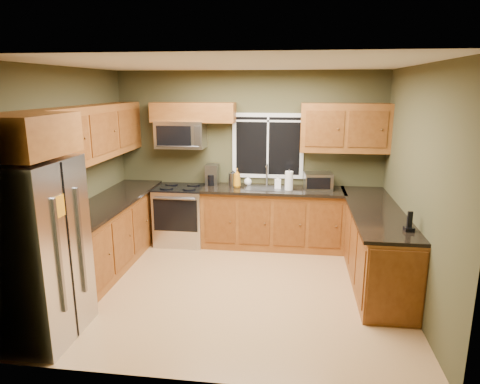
% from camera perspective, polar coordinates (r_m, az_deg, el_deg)
% --- Properties ---
extents(floor, '(4.20, 4.20, 0.00)m').
position_cam_1_polar(floor, '(5.53, -1.02, -12.52)').
color(floor, '#AE7E4C').
rests_on(floor, ground).
extents(ceiling, '(4.20, 4.20, 0.00)m').
position_cam_1_polar(ceiling, '(4.95, -1.15, 16.69)').
color(ceiling, white).
rests_on(ceiling, back_wall).
extents(back_wall, '(4.20, 0.00, 4.20)m').
position_cam_1_polar(back_wall, '(6.82, 1.19, 4.55)').
color(back_wall, '#3E3C22').
rests_on(back_wall, ground).
extents(front_wall, '(4.20, 0.00, 4.20)m').
position_cam_1_polar(front_wall, '(3.37, -5.69, -5.40)').
color(front_wall, '#3E3C22').
rests_on(front_wall, ground).
extents(left_wall, '(0.00, 3.60, 3.60)m').
position_cam_1_polar(left_wall, '(5.77, -22.19, 1.78)').
color(left_wall, '#3E3C22').
rests_on(left_wall, ground).
extents(right_wall, '(0.00, 3.60, 3.60)m').
position_cam_1_polar(right_wall, '(5.20, 22.47, 0.50)').
color(right_wall, '#3E3C22').
rests_on(right_wall, ground).
extents(window, '(1.12, 0.03, 1.02)m').
position_cam_1_polar(window, '(6.75, 3.73, 6.16)').
color(window, white).
rests_on(window, back_wall).
extents(base_cabinets_left, '(0.60, 2.65, 0.90)m').
position_cam_1_polar(base_cabinets_left, '(6.27, -16.92, -5.41)').
color(base_cabinets_left, brown).
rests_on(base_cabinets_left, ground).
extents(countertop_left, '(0.65, 2.65, 0.04)m').
position_cam_1_polar(countertop_left, '(6.13, -17.02, -1.27)').
color(countertop_left, black).
rests_on(countertop_left, base_cabinets_left).
extents(base_cabinets_back, '(2.17, 0.60, 0.90)m').
position_cam_1_polar(base_cabinets_back, '(6.71, 4.40, -3.56)').
color(base_cabinets_back, brown).
rests_on(base_cabinets_back, ground).
extents(countertop_back, '(2.17, 0.65, 0.04)m').
position_cam_1_polar(countertop_back, '(6.56, 4.46, 0.29)').
color(countertop_back, black).
rests_on(countertop_back, base_cabinets_back).
extents(base_cabinets_peninsula, '(0.60, 2.52, 0.90)m').
position_cam_1_polar(base_cabinets_peninsula, '(5.89, 17.51, -6.72)').
color(base_cabinets_peninsula, brown).
rests_on(base_cabinets_peninsula, ground).
extents(countertop_peninsula, '(0.65, 2.50, 0.04)m').
position_cam_1_polar(countertop_peninsula, '(5.75, 17.59, -2.29)').
color(countertop_peninsula, black).
rests_on(countertop_peninsula, base_cabinets_peninsula).
extents(upper_cabinets_left, '(0.33, 2.65, 0.72)m').
position_cam_1_polar(upper_cabinets_left, '(6.03, -19.05, 7.45)').
color(upper_cabinets_left, brown).
rests_on(upper_cabinets_left, left_wall).
extents(upper_cabinets_back_left, '(1.30, 0.33, 0.30)m').
position_cam_1_polar(upper_cabinets_back_left, '(6.73, -6.27, 10.51)').
color(upper_cabinets_back_left, brown).
rests_on(upper_cabinets_back_left, back_wall).
extents(upper_cabinets_back_right, '(1.30, 0.33, 0.72)m').
position_cam_1_polar(upper_cabinets_back_right, '(6.59, 13.81, 8.30)').
color(upper_cabinets_back_right, brown).
rests_on(upper_cabinets_back_right, back_wall).
extents(upper_cabinet_over_fridge, '(0.72, 0.90, 0.38)m').
position_cam_1_polar(upper_cabinet_over_fridge, '(4.39, -27.19, 6.77)').
color(upper_cabinet_over_fridge, brown).
rests_on(upper_cabinet_over_fridge, left_wall).
extents(refrigerator, '(0.74, 0.90, 1.80)m').
position_cam_1_polar(refrigerator, '(4.64, -25.63, -7.17)').
color(refrigerator, '#B7B7BC').
rests_on(refrigerator, ground).
extents(range, '(0.76, 0.69, 0.94)m').
position_cam_1_polar(range, '(6.90, -7.86, -2.98)').
color(range, '#B7B7BC').
rests_on(range, ground).
extents(microwave, '(0.76, 0.41, 0.42)m').
position_cam_1_polar(microwave, '(6.78, -7.91, 7.60)').
color(microwave, '#B7B7BC').
rests_on(microwave, back_wall).
extents(sink, '(0.60, 0.42, 0.36)m').
position_cam_1_polar(sink, '(6.58, 3.47, 0.63)').
color(sink, slate).
rests_on(sink, countertop_back).
extents(toaster_oven, '(0.44, 0.36, 0.26)m').
position_cam_1_polar(toaster_oven, '(6.55, 10.38, 1.42)').
color(toaster_oven, '#B7B7BC').
rests_on(toaster_oven, countertop_back).
extents(coffee_maker, '(0.20, 0.27, 0.32)m').
position_cam_1_polar(coffee_maker, '(6.80, -3.75, 2.26)').
color(coffee_maker, slate).
rests_on(coffee_maker, countertop_back).
extents(kettle, '(0.16, 0.16, 0.25)m').
position_cam_1_polar(kettle, '(6.70, -0.94, 1.80)').
color(kettle, '#B7B7BC').
rests_on(kettle, countertop_back).
extents(paper_towel_roll, '(0.14, 0.14, 0.31)m').
position_cam_1_polar(paper_towel_roll, '(6.47, 6.54, 1.52)').
color(paper_towel_roll, white).
rests_on(paper_towel_roll, countertop_back).
extents(soap_bottle_a, '(0.13, 0.13, 0.29)m').
position_cam_1_polar(soap_bottle_a, '(6.60, -0.41, 1.90)').
color(soap_bottle_a, orange).
rests_on(soap_bottle_a, countertop_back).
extents(soap_bottle_b, '(0.10, 0.10, 0.21)m').
position_cam_1_polar(soap_bottle_b, '(6.55, 5.06, 1.39)').
color(soap_bottle_b, white).
rests_on(soap_bottle_b, countertop_back).
extents(soap_bottle_c, '(0.15, 0.15, 0.15)m').
position_cam_1_polar(soap_bottle_c, '(6.75, 1.05, 1.58)').
color(soap_bottle_c, white).
rests_on(soap_bottle_c, countertop_back).
extents(cordless_phone, '(0.11, 0.11, 0.22)m').
position_cam_1_polar(cordless_phone, '(4.97, 21.64, -4.13)').
color(cordless_phone, black).
rests_on(cordless_phone, countertop_peninsula).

